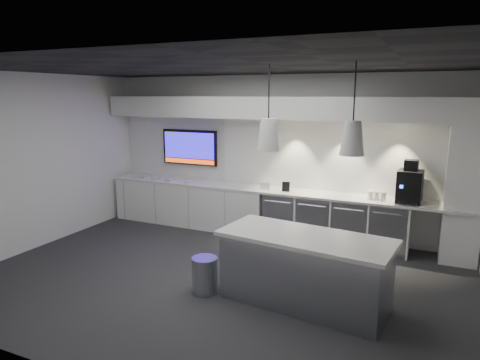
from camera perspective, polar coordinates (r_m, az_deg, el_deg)
The scene contains 27 objects.
floor at distance 6.40m, azimuth -3.01°, elevation -13.04°, with size 7.00×7.00×0.00m, color #29292B.
ceiling at distance 5.84m, azimuth -3.33°, elevation 14.87°, with size 7.00×7.00×0.00m, color black.
wall_back at distance 8.20m, azimuth 4.95°, elevation 3.33°, with size 7.00×7.00×0.00m, color white.
wall_front at distance 3.96m, azimuth -20.22°, elevation -6.11°, with size 7.00×7.00×0.00m, color white.
wall_left at distance 8.15m, azimuth -25.57°, elevation 2.20°, with size 7.00×7.00×0.00m, color white.
back_counter at distance 8.01m, azimuth 4.09°, elevation -1.36°, with size 6.80×0.65×0.04m, color silver.
left_base_cabinets at distance 8.86m, azimuth -6.63°, elevation -3.16°, with size 3.30×0.63×0.86m, color white.
fridge_unit_a at distance 8.05m, azimuth 5.72°, elevation -4.68°, with size 0.60×0.61×0.85m, color #9A9CA3.
fridge_unit_b at distance 7.88m, azimuth 10.08°, elevation -5.15°, with size 0.60×0.61×0.85m, color #9A9CA3.
fridge_unit_c at distance 7.76m, azimuth 14.61°, elevation -5.62°, with size 0.60×0.61×0.85m, color #9A9CA3.
fridge_unit_d at distance 7.68m, azimuth 19.26°, elevation -6.05°, with size 0.60×0.61×0.85m, color #9A9CA3.
backsplash at distance 7.86m, azimuth 13.18°, elevation 3.09°, with size 4.60×0.03×1.30m, color white.
soffit at distance 7.84m, azimuth 4.32°, elevation 9.58°, with size 6.90×0.60×0.40m, color white.
column at distance 7.50m, azimuth 27.79°, elevation -0.26°, with size 0.55×0.55×2.60m, color white.
wall_tv at distance 8.96m, azimuth -6.72°, elevation 4.36°, with size 1.25×0.07×0.72m.
island at distance 5.60m, azimuth 8.59°, elevation -11.71°, with size 2.25×1.18×0.91m.
bin at distance 5.93m, azimuth -4.72°, elevation -12.51°, with size 0.35×0.35×0.49m, color #9A9CA3.
coffee_machine at distance 7.51m, azimuth 21.70°, elevation -0.61°, with size 0.41×0.57×0.70m.
sign_black at distance 7.82m, azimuth 6.14°, elevation -0.89°, with size 0.14×0.02×0.18m, color black.
sign_white at distance 7.93m, azimuth 3.32°, elevation -0.81°, with size 0.18×0.02×0.14m, color silver.
cup_cluster at distance 7.53m, azimuth 17.81°, elevation -1.98°, with size 0.28×0.18×0.15m, color white, non-canonical shape.
tray_a at distance 9.36m, azimuth -12.64°, elevation 0.44°, with size 0.16×0.16×0.03m, color #B3B3B3.
tray_b at distance 9.15m, azimuth -11.13°, elevation 0.26°, with size 0.16×0.16×0.03m, color #B3B3B3.
tray_c at distance 8.88m, azimuth -9.26°, elevation -0.00°, with size 0.16×0.16×0.03m, color #B3B3B3.
tray_d at distance 8.65m, azimuth -6.81°, elevation -0.24°, with size 0.16×0.16×0.03m, color #B3B3B3.
pendant_left at distance 5.33m, azimuth 3.81°, elevation 6.09°, with size 0.28×0.28×1.10m.
pendant_right at distance 5.07m, azimuth 14.76°, elevation 5.46°, with size 0.28×0.28×1.10m.
Camera 1 is at (2.70, -5.16, 2.64)m, focal length 32.00 mm.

